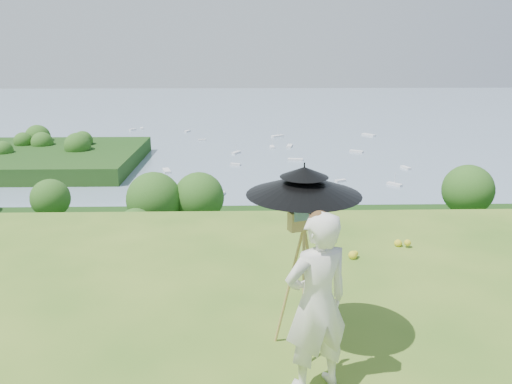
{
  "coord_description": "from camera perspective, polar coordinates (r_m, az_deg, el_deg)",
  "views": [
    {
      "loc": [
        -0.49,
        -2.28,
        3.11
      ],
      "look_at": [
        -0.33,
        4.75,
        1.05
      ],
      "focal_mm": 35.0,
      "sensor_mm": 36.0,
      "label": 1
    }
  ],
  "objects": [
    {
      "name": "shoreline_tier",
      "position": [
        86.62,
        -0.9,
        -10.47
      ],
      "size": [
        170.0,
        28.0,
        8.0
      ],
      "primitive_type": "cube",
      "color": "#6D6757",
      "rests_on": "bay_water"
    },
    {
      "name": "bay_water",
      "position": [
        245.11,
        -1.23,
        7.66
      ],
      "size": [
        700.0,
        700.0,
        0.0
      ],
      "primitive_type": "plane",
      "color": "#7086A0",
      "rests_on": "ground"
    },
    {
      "name": "peninsula",
      "position": [
        176.98,
        -26.3,
        4.22
      ],
      "size": [
        90.0,
        60.0,
        12.0
      ],
      "primitive_type": null,
      "color": "#0F350E",
      "rests_on": "bay_water"
    },
    {
      "name": "slope_trees",
      "position": [
        41.45,
        -0.54,
        -9.54
      ],
      "size": [
        110.0,
        50.0,
        6.0
      ],
      "primitive_type": null,
      "color": "#285218",
      "rests_on": "forest_slope"
    },
    {
      "name": "harbor_town",
      "position": [
        83.88,
        -0.92,
        -6.51
      ],
      "size": [
        110.0,
        22.0,
        5.0
      ],
      "primitive_type": null,
      "color": "silver",
      "rests_on": "shoreline_tier"
    },
    {
      "name": "moored_boats",
      "position": [
        167.8,
        -5.43,
        3.64
      ],
      "size": [
        140.0,
        140.0,
        0.7
      ],
      "primitive_type": null,
      "color": "white",
      "rests_on": "bay_water"
    },
    {
      "name": "painter",
      "position": [
        4.65,
        6.95,
        -12.48
      ],
      "size": [
        0.75,
        0.63,
        1.76
      ],
      "primitive_type": "imported",
      "rotation": [
        0.0,
        0.0,
        3.53
      ],
      "color": "white",
      "rests_on": "ground"
    },
    {
      "name": "field_easel",
      "position": [
        5.2,
        5.34,
        -9.58
      ],
      "size": [
        0.83,
        0.83,
        1.69
      ],
      "primitive_type": null,
      "rotation": [
        0.0,
        0.0,
        0.36
      ],
      "color": "#A88B46",
      "rests_on": "ground"
    },
    {
      "name": "sun_umbrella",
      "position": [
        4.91,
        5.46,
        -0.29
      ],
      "size": [
        1.32,
        1.32,
        0.64
      ],
      "primitive_type": null,
      "rotation": [
        0.0,
        0.0,
        0.18
      ],
      "color": "black",
      "rests_on": "field_easel"
    },
    {
      "name": "painter_cap",
      "position": [
        4.32,
        7.32,
        -2.8
      ],
      "size": [
        0.24,
        0.27,
        0.1
      ],
      "primitive_type": null,
      "rotation": [
        0.0,
        0.0,
        0.22
      ],
      "color": "#BF6969",
      "rests_on": "painter"
    }
  ]
}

